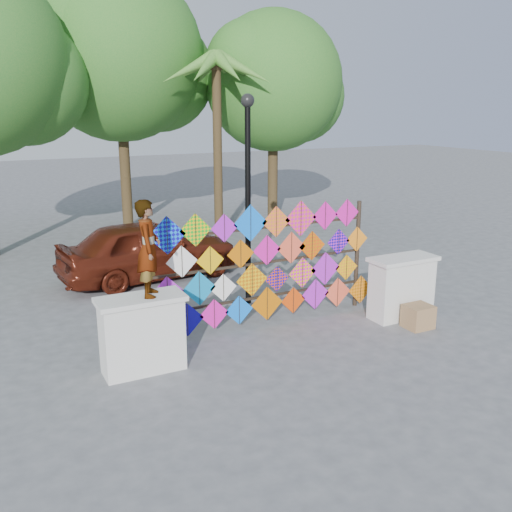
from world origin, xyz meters
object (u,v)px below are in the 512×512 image
at_px(lamppost, 248,181).
at_px(sedan, 149,249).
at_px(kite_rack, 267,265).
at_px(vendor_woman, 148,248).

bearing_deg(lamppost, sedan, 116.72).
height_order(kite_rack, lamppost, lamppost).
distance_m(vendor_woman, lamppost, 3.64).
bearing_deg(kite_rack, vendor_woman, -160.34).
distance_m(kite_rack, lamppost, 1.96).
bearing_deg(kite_rack, sedan, 106.10).
relative_size(kite_rack, vendor_woman, 3.19).
relative_size(kite_rack, lamppost, 1.11).
relative_size(vendor_woman, sedan, 0.35).
bearing_deg(sedan, lamppost, -159.81).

